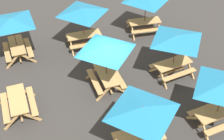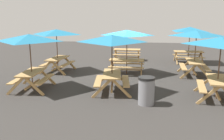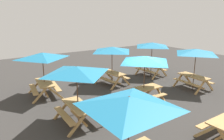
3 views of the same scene
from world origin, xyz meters
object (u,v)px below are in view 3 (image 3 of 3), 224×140
(picnic_table_0, at_px, (112,52))
(trash_bin_gray, at_px, (82,75))
(picnic_table_7, at_px, (152,47))
(picnic_table_6, at_px, (145,63))
(picnic_table_1, at_px, (43,59))
(picnic_table_5, at_px, (129,109))
(picnic_table_2, at_px, (196,54))
(picnic_table_3, at_px, (77,74))

(picnic_table_0, relative_size, trash_bin_gray, 2.38)
(picnic_table_7, bearing_deg, picnic_table_6, -51.78)
(picnic_table_1, xyz_separation_m, picnic_table_5, (7.07, -0.12, 0.00))
(picnic_table_0, height_order, picnic_table_7, same)
(picnic_table_2, height_order, picnic_table_3, same)
(picnic_table_6, bearing_deg, picnic_table_1, 135.44)
(picnic_table_3, bearing_deg, picnic_table_7, 117.52)
(picnic_table_1, xyz_separation_m, picnic_table_3, (3.61, 0.16, 0.00))
(trash_bin_gray, bearing_deg, picnic_table_6, 12.59)
(picnic_table_0, bearing_deg, picnic_table_6, -12.67)
(picnic_table_3, distance_m, picnic_table_5, 3.48)
(picnic_table_3, xyz_separation_m, trash_bin_gray, (-4.54, 2.44, -1.49))
(picnic_table_2, bearing_deg, trash_bin_gray, -129.03)
(trash_bin_gray, bearing_deg, picnic_table_5, -18.73)
(picnic_table_0, xyz_separation_m, trash_bin_gray, (-1.29, -1.36, -1.49))
(picnic_table_2, xyz_separation_m, picnic_table_6, (-0.03, -3.77, 0.00))
(picnic_table_5, bearing_deg, trash_bin_gray, 70.18)
(picnic_table_2, xyz_separation_m, picnic_table_3, (0.00, -7.21, 0.00))
(picnic_table_5, relative_size, picnic_table_7, 1.21)
(picnic_table_5, bearing_deg, picnic_table_7, 41.49)
(picnic_table_6, height_order, picnic_table_7, same)
(picnic_table_5, relative_size, picnic_table_6, 1.21)
(picnic_table_0, bearing_deg, picnic_table_1, -101.54)
(picnic_table_3, height_order, picnic_table_6, same)
(picnic_table_5, height_order, trash_bin_gray, picnic_table_5)
(picnic_table_0, relative_size, picnic_table_7, 1.00)
(picnic_table_6, bearing_deg, picnic_table_3, -179.22)
(picnic_table_1, distance_m, picnic_table_3, 3.61)
(picnic_table_1, distance_m, picnic_table_2, 8.20)
(picnic_table_1, xyz_separation_m, picnic_table_2, (3.60, 7.37, 0.00))
(picnic_table_6, bearing_deg, picnic_table_5, -136.52)
(picnic_table_2, height_order, picnic_table_6, same)
(picnic_table_0, height_order, picnic_table_2, same)
(picnic_table_5, bearing_deg, picnic_table_2, 23.79)
(trash_bin_gray, bearing_deg, picnic_table_1, -70.36)
(picnic_table_1, relative_size, picnic_table_6, 1.00)
(picnic_table_2, relative_size, picnic_table_7, 1.00)
(trash_bin_gray, bearing_deg, picnic_table_2, 46.48)
(picnic_table_0, xyz_separation_m, picnic_table_7, (-0.11, 3.34, 0.00))
(picnic_table_7, bearing_deg, picnic_table_5, -51.07)
(picnic_table_1, height_order, picnic_table_7, same)
(picnic_table_0, height_order, picnic_table_5, same)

